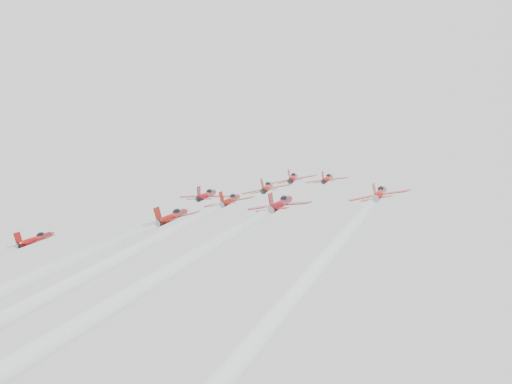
# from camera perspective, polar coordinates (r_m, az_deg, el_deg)

# --- Properties ---
(jet_lead) EXTENTS (10.41, 13.08, 9.14)m
(jet_lead) POSITION_cam_1_polar(r_m,az_deg,el_deg) (150.32, 2.98, 1.12)
(jet_lead) COLOR #AE1012
(jet_row2_left) EXTENTS (10.35, 13.01, 9.09)m
(jet_row2_left) POSITION_cam_1_polar(r_m,az_deg,el_deg) (142.58, -3.97, -0.23)
(jet_row2_left) COLOR maroon
(jet_row2_center) EXTENTS (10.16, 12.77, 8.91)m
(jet_row2_center) POSITION_cam_1_polar(r_m,az_deg,el_deg) (137.69, 0.91, 0.37)
(jet_row2_center) COLOR #A4210F
(jet_row2_right) EXTENTS (8.38, 10.53, 7.36)m
(jet_row2_right) POSITION_cam_1_polar(r_m,az_deg,el_deg) (137.38, 5.73, 1.07)
(jet_row2_right) COLOR #AF1310
(jet_center) EXTENTS (9.37, 85.49, 57.39)m
(jet_center) POSITION_cam_1_polar(r_m,az_deg,el_deg) (82.40, -10.51, -5.03)
(jet_center) COLOR maroon
(jet_rear_right) EXTENTS (10.10, 92.15, 61.86)m
(jet_rear_right) POSITION_cam_1_polar(r_m,az_deg,el_deg) (61.27, -7.14, -7.50)
(jet_rear_right) COLOR maroon
(jet_rear_farright) EXTENTS (8.87, 80.90, 54.31)m
(jet_rear_farright) POSITION_cam_1_polar(r_m,az_deg,el_deg) (60.32, 7.33, -5.41)
(jet_rear_farright) COLOR #B31811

